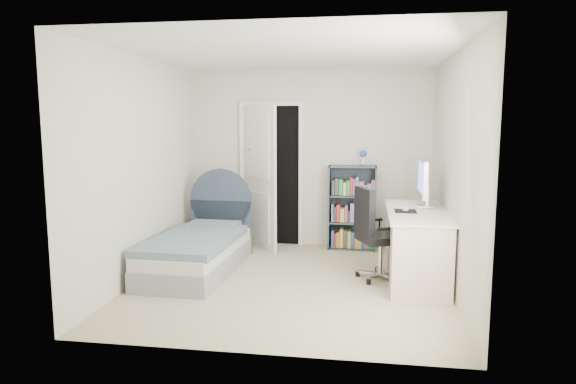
# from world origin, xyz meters

# --- Properties ---
(room_shell) EXTENTS (3.50, 3.70, 2.60)m
(room_shell) POSITION_xyz_m (0.00, 0.00, 1.25)
(room_shell) COLOR tan
(room_shell) RESTS_ON ground
(door) EXTENTS (0.92, 0.62, 2.06)m
(door) POSITION_xyz_m (-0.63, 1.59, 1.03)
(door) COLOR black
(door) RESTS_ON ground
(bed) EXTENTS (0.95, 1.90, 1.15)m
(bed) POSITION_xyz_m (-1.16, 0.30, 0.26)
(bed) COLOR gray
(bed) RESTS_ON ground
(nightstand) EXTENTS (0.39, 0.39, 0.58)m
(nightstand) POSITION_xyz_m (-1.36, 1.57, 0.38)
(nightstand) COLOR #C9B97B
(nightstand) RESTS_ON ground
(floor_lamp) EXTENTS (0.21, 0.21, 1.45)m
(floor_lamp) POSITION_xyz_m (-0.87, 1.66, 0.59)
(floor_lamp) COLOR silver
(floor_lamp) RESTS_ON ground
(bookcase) EXTENTS (0.66, 0.28, 1.39)m
(bookcase) POSITION_xyz_m (0.62, 1.64, 0.54)
(bookcase) COLOR #3D4B54
(bookcase) RESTS_ON ground
(desk) EXTENTS (0.65, 1.63, 1.33)m
(desk) POSITION_xyz_m (1.38, 0.34, 0.43)
(desk) COLOR beige
(desk) RESTS_ON ground
(office_chair) EXTENTS (0.61, 0.62, 1.05)m
(office_chair) POSITION_xyz_m (0.91, 0.25, 0.58)
(office_chair) COLOR silver
(office_chair) RESTS_ON ground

